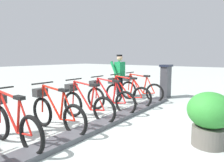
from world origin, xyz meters
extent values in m
plane|color=#A5ADA7|center=(0.00, 0.00, 0.00)|extent=(60.00, 60.00, 0.00)
cube|color=#47474C|center=(0.00, 0.00, 0.05)|extent=(0.44, 7.23, 0.10)
cube|color=#38383D|center=(0.05, -4.07, 0.60)|extent=(0.28, 0.44, 1.20)
cube|color=#194C8C|center=(0.20, -4.07, 0.95)|extent=(0.03, 0.30, 0.40)
cube|color=black|center=(0.05, -4.07, 1.24)|extent=(0.36, 0.52, 0.08)
torus|color=black|center=(0.03, -3.02, 0.33)|extent=(0.67, 0.08, 0.67)
torus|color=black|center=(1.07, -3.01, 0.33)|extent=(0.67, 0.08, 0.67)
cylinder|color=red|center=(0.73, -3.01, 0.61)|extent=(0.60, 0.05, 0.70)
cylinder|color=red|center=(0.39, -3.02, 0.58)|extent=(0.16, 0.05, 0.61)
cylinder|color=red|center=(0.67, -3.01, 0.92)|extent=(0.69, 0.05, 0.11)
cylinder|color=red|center=(0.24, -3.02, 0.31)|extent=(0.43, 0.04, 0.09)
cylinder|color=red|center=(0.18, -3.02, 0.61)|extent=(0.33, 0.04, 0.56)
cylinder|color=red|center=(1.04, -3.01, 0.64)|extent=(0.10, 0.04, 0.62)
cube|color=black|center=(0.33, -3.02, 0.91)|extent=(0.22, 0.10, 0.06)
cylinder|color=black|center=(1.01, -3.01, 1.00)|extent=(0.04, 0.54, 0.03)
cube|color=#2D2D2D|center=(1.12, -3.01, 0.78)|extent=(0.20, 0.28, 0.18)
torus|color=black|center=(0.03, -2.10, 0.33)|extent=(0.67, 0.08, 0.67)
torus|color=black|center=(1.07, -2.09, 0.33)|extent=(0.67, 0.08, 0.67)
cylinder|color=red|center=(0.73, -2.10, 0.61)|extent=(0.60, 0.05, 0.70)
cylinder|color=red|center=(0.39, -2.10, 0.58)|extent=(0.16, 0.05, 0.61)
cylinder|color=red|center=(0.67, -2.10, 0.92)|extent=(0.69, 0.05, 0.11)
cylinder|color=red|center=(0.24, -2.10, 0.31)|extent=(0.43, 0.04, 0.09)
cylinder|color=red|center=(0.18, -2.10, 0.61)|extent=(0.33, 0.04, 0.56)
cylinder|color=red|center=(1.04, -2.09, 0.64)|extent=(0.10, 0.04, 0.62)
cube|color=black|center=(0.33, -2.10, 0.91)|extent=(0.22, 0.10, 0.06)
cylinder|color=black|center=(1.01, -2.09, 1.00)|extent=(0.04, 0.54, 0.03)
cube|color=#2D2D2D|center=(1.12, -2.09, 0.78)|extent=(0.20, 0.28, 0.18)
torus|color=black|center=(0.03, -1.19, 0.33)|extent=(0.67, 0.08, 0.67)
torus|color=black|center=(1.07, -1.17, 0.33)|extent=(0.67, 0.08, 0.67)
cylinder|color=red|center=(0.73, -1.18, 0.61)|extent=(0.60, 0.05, 0.70)
cylinder|color=red|center=(0.39, -1.18, 0.58)|extent=(0.16, 0.05, 0.61)
cylinder|color=red|center=(0.67, -1.18, 0.92)|extent=(0.69, 0.05, 0.11)
cylinder|color=red|center=(0.24, -1.18, 0.31)|extent=(0.43, 0.04, 0.09)
cylinder|color=red|center=(0.18, -1.18, 0.61)|extent=(0.33, 0.04, 0.56)
cylinder|color=red|center=(1.04, -1.17, 0.64)|extent=(0.10, 0.04, 0.62)
cube|color=black|center=(0.33, -1.18, 0.91)|extent=(0.22, 0.10, 0.06)
cylinder|color=black|center=(1.01, -1.17, 1.00)|extent=(0.04, 0.54, 0.03)
cube|color=#2D2D2D|center=(1.12, -1.17, 0.78)|extent=(0.20, 0.28, 0.18)
torus|color=black|center=(0.03, -0.27, 0.33)|extent=(0.67, 0.08, 0.67)
torus|color=black|center=(1.07, -0.25, 0.33)|extent=(0.67, 0.08, 0.67)
cylinder|color=red|center=(0.73, -0.26, 0.61)|extent=(0.60, 0.05, 0.70)
cylinder|color=red|center=(0.39, -0.26, 0.58)|extent=(0.16, 0.05, 0.61)
cylinder|color=red|center=(0.67, -0.26, 0.92)|extent=(0.69, 0.05, 0.11)
cylinder|color=red|center=(0.24, -0.26, 0.31)|extent=(0.43, 0.04, 0.09)
cylinder|color=red|center=(0.18, -0.26, 0.61)|extent=(0.33, 0.04, 0.56)
cylinder|color=red|center=(1.04, -0.25, 0.64)|extent=(0.10, 0.04, 0.62)
cube|color=black|center=(0.33, -0.26, 0.91)|extent=(0.22, 0.10, 0.06)
cylinder|color=black|center=(1.01, -0.25, 1.00)|extent=(0.04, 0.54, 0.03)
cube|color=#2D2D2D|center=(1.12, -0.25, 0.78)|extent=(0.20, 0.28, 0.18)
torus|color=black|center=(0.03, 0.65, 0.33)|extent=(0.67, 0.08, 0.67)
torus|color=black|center=(1.07, 0.67, 0.33)|extent=(0.67, 0.08, 0.67)
cylinder|color=red|center=(0.73, 0.66, 0.61)|extent=(0.60, 0.05, 0.70)
cylinder|color=red|center=(0.39, 0.66, 0.58)|extent=(0.16, 0.05, 0.61)
cylinder|color=red|center=(0.67, 0.66, 0.92)|extent=(0.69, 0.05, 0.11)
cylinder|color=red|center=(0.24, 0.66, 0.31)|extent=(0.43, 0.04, 0.09)
cylinder|color=red|center=(0.18, 0.65, 0.61)|extent=(0.33, 0.04, 0.56)
cylinder|color=red|center=(1.04, 0.67, 0.64)|extent=(0.10, 0.04, 0.62)
cube|color=black|center=(0.33, 0.66, 0.91)|extent=(0.22, 0.10, 0.06)
cylinder|color=black|center=(1.01, 0.67, 1.00)|extent=(0.04, 0.54, 0.03)
cube|color=#2D2D2D|center=(1.12, 0.67, 0.78)|extent=(0.20, 0.28, 0.18)
torus|color=black|center=(0.03, 1.57, 0.33)|extent=(0.67, 0.08, 0.67)
torus|color=black|center=(1.07, 1.59, 0.33)|extent=(0.67, 0.08, 0.67)
cylinder|color=red|center=(0.73, 1.58, 0.61)|extent=(0.60, 0.05, 0.70)
cylinder|color=red|center=(0.39, 1.58, 0.58)|extent=(0.16, 0.05, 0.61)
cylinder|color=red|center=(0.67, 1.58, 0.92)|extent=(0.69, 0.05, 0.11)
cylinder|color=red|center=(0.24, 1.57, 0.31)|extent=(0.43, 0.04, 0.09)
cylinder|color=red|center=(0.18, 1.57, 0.61)|extent=(0.33, 0.04, 0.56)
cylinder|color=red|center=(1.04, 1.58, 0.64)|extent=(0.10, 0.04, 0.62)
cube|color=black|center=(0.33, 1.58, 0.91)|extent=(0.22, 0.10, 0.06)
cube|color=white|center=(1.61, -3.02, 0.05)|extent=(0.27, 0.12, 0.10)
cube|color=white|center=(1.50, -3.25, 0.05)|extent=(0.27, 0.12, 0.10)
cylinder|color=black|center=(1.55, -3.04, 0.43)|extent=(0.15, 0.15, 0.82)
cylinder|color=black|center=(1.56, -3.24, 0.43)|extent=(0.15, 0.15, 0.82)
cube|color=#188747|center=(1.56, -3.14, 1.10)|extent=(0.28, 0.41, 0.56)
cylinder|color=#188747|center=(1.64, -2.87, 1.13)|extent=(0.34, 0.12, 0.57)
cylinder|color=#188747|center=(1.67, -3.39, 1.13)|extent=(0.34, 0.12, 0.57)
sphere|color=tan|center=(1.56, -3.14, 1.53)|extent=(0.22, 0.22, 0.22)
cylinder|color=black|center=(1.58, -3.13, 1.63)|extent=(0.22, 0.22, 0.06)
cylinder|color=#59544C|center=(-2.16, -0.50, 0.17)|extent=(0.56, 0.56, 0.35)
ellipsoid|color=#2D802E|center=(-2.16, -0.50, 0.65)|extent=(0.76, 0.76, 0.64)
camera|label=1|loc=(-2.80, 3.23, 1.58)|focal=31.77mm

